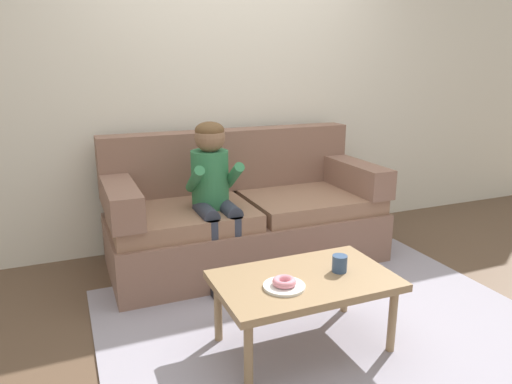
{
  "coord_description": "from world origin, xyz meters",
  "views": [
    {
      "loc": [
        -1.31,
        -2.33,
        1.48
      ],
      "look_at": [
        -0.15,
        0.45,
        0.65
      ],
      "focal_mm": 32.95,
      "sensor_mm": 36.0,
      "label": 1
    }
  ],
  "objects_px": {
    "coffee_table": "(304,285)",
    "person_child": "(214,186)",
    "couch": "(244,216)",
    "mug": "(340,264)",
    "toy_controller": "(332,286)",
    "donut": "(284,282)"
  },
  "relations": [
    {
      "from": "toy_controller",
      "to": "person_child",
      "type": "bearing_deg",
      "value": 164.19
    },
    {
      "from": "couch",
      "to": "donut",
      "type": "bearing_deg",
      "value": -102.49
    },
    {
      "from": "person_child",
      "to": "mug",
      "type": "distance_m",
      "value": 1.11
    },
    {
      "from": "couch",
      "to": "person_child",
      "type": "distance_m",
      "value": 0.49
    },
    {
      "from": "couch",
      "to": "coffee_table",
      "type": "relative_size",
      "value": 2.19
    },
    {
      "from": "donut",
      "to": "toy_controller",
      "type": "bearing_deg",
      "value": 41.68
    },
    {
      "from": "person_child",
      "to": "coffee_table",
      "type": "bearing_deg",
      "value": -80.85
    },
    {
      "from": "coffee_table",
      "to": "mug",
      "type": "distance_m",
      "value": 0.22
    },
    {
      "from": "donut",
      "to": "couch",
      "type": "bearing_deg",
      "value": 77.51
    },
    {
      "from": "mug",
      "to": "toy_controller",
      "type": "relative_size",
      "value": 0.4
    },
    {
      "from": "couch",
      "to": "person_child",
      "type": "xyz_separation_m",
      "value": [
        -0.3,
        -0.21,
        0.32
      ]
    },
    {
      "from": "coffee_table",
      "to": "person_child",
      "type": "height_order",
      "value": "person_child"
    },
    {
      "from": "coffee_table",
      "to": "mug",
      "type": "height_order",
      "value": "mug"
    },
    {
      "from": "mug",
      "to": "person_child",
      "type": "bearing_deg",
      "value": 109.79
    },
    {
      "from": "mug",
      "to": "toy_controller",
      "type": "height_order",
      "value": "mug"
    },
    {
      "from": "coffee_table",
      "to": "person_child",
      "type": "bearing_deg",
      "value": 99.15
    },
    {
      "from": "couch",
      "to": "donut",
      "type": "relative_size",
      "value": 16.87
    },
    {
      "from": "person_child",
      "to": "donut",
      "type": "relative_size",
      "value": 9.18
    },
    {
      "from": "coffee_table",
      "to": "toy_controller",
      "type": "xyz_separation_m",
      "value": [
        0.49,
        0.51,
        -0.34
      ]
    },
    {
      "from": "person_child",
      "to": "mug",
      "type": "bearing_deg",
      "value": -70.21
    },
    {
      "from": "person_child",
      "to": "mug",
      "type": "xyz_separation_m",
      "value": [
        0.37,
        -1.02,
        -0.22
      ]
    },
    {
      "from": "toy_controller",
      "to": "mug",
      "type": "bearing_deg",
      "value": -96.97
    }
  ]
}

